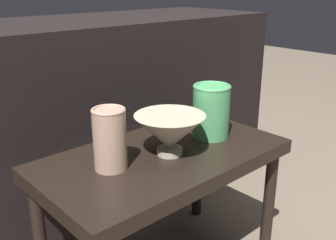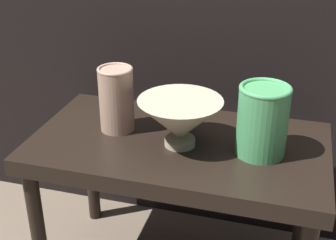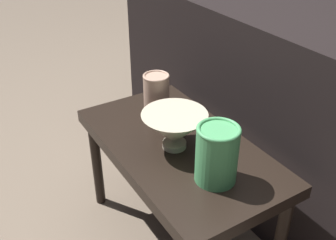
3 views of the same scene
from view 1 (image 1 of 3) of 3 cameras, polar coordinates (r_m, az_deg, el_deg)
name	(u,v)px [view 1 (image 1 of 3)]	position (r m, az deg, el deg)	size (l,w,h in m)	color
table	(163,169)	(1.10, -0.74, -7.14)	(0.69, 0.38, 0.40)	black
couch_backdrop	(73,122)	(1.48, -13.60, -0.25)	(1.62, 0.50, 0.72)	black
bowl	(170,132)	(1.05, 0.26, -1.81)	(0.19, 0.19, 0.11)	#B2A88E
vase_textured_left	(110,138)	(0.97, -8.45, -2.65)	(0.08, 0.08, 0.16)	tan
vase_colorful_right	(211,110)	(1.17, 6.29, 1.43)	(0.11, 0.11, 0.16)	#47995B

